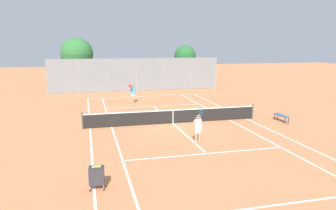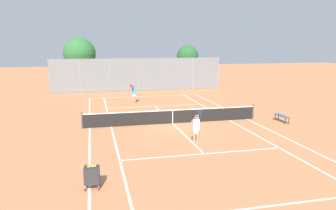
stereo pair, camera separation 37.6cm
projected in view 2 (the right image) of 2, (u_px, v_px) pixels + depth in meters
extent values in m
plane|color=#CC7A4C|center=(173.00, 123.00, 22.23)|extent=(120.00, 120.00, 0.00)
cube|color=white|center=(259.00, 207.00, 10.85)|extent=(11.00, 0.10, 0.01)
cube|color=white|center=(145.00, 96.00, 33.62)|extent=(11.00, 0.10, 0.01)
cube|color=white|center=(90.00, 128.00, 21.00)|extent=(0.10, 23.80, 0.01)
cube|color=white|center=(247.00, 119.00, 23.47)|extent=(0.10, 23.80, 0.01)
cube|color=white|center=(111.00, 127.00, 21.30)|extent=(0.10, 23.80, 0.01)
cube|color=white|center=(229.00, 120.00, 23.16)|extent=(0.10, 23.80, 0.01)
cube|color=white|center=(204.00, 154.00, 16.11)|extent=(8.26, 0.10, 0.01)
cube|color=white|center=(155.00, 106.00, 28.36)|extent=(8.26, 0.10, 0.01)
cube|color=white|center=(173.00, 123.00, 22.23)|extent=(0.10, 12.80, 0.01)
cylinder|color=#474C47|center=(82.00, 120.00, 20.80)|extent=(0.10, 0.10, 1.07)
cylinder|color=#474C47|center=(253.00, 112.00, 23.47)|extent=(0.10, 0.10, 1.07)
cube|color=black|center=(173.00, 117.00, 22.15)|extent=(11.90, 0.02, 0.89)
cube|color=white|center=(173.00, 110.00, 22.06)|extent=(11.90, 0.03, 0.06)
cube|color=white|center=(173.00, 117.00, 22.15)|extent=(0.05, 0.03, 0.89)
cube|color=#2D2D33|center=(92.00, 175.00, 12.19)|extent=(0.60, 0.49, 0.64)
cylinder|color=#B7B7BC|center=(99.00, 182.00, 12.49)|extent=(0.02, 0.02, 0.16)
cylinder|color=black|center=(100.00, 184.00, 12.51)|extent=(0.04, 0.10, 0.10)
cylinder|color=#B7B7BC|center=(99.00, 186.00, 12.10)|extent=(0.02, 0.02, 0.16)
cylinder|color=black|center=(99.00, 189.00, 12.12)|extent=(0.04, 0.10, 0.10)
cylinder|color=#B7B7BC|center=(86.00, 183.00, 12.42)|extent=(0.02, 0.02, 0.16)
cylinder|color=black|center=(86.00, 185.00, 12.44)|extent=(0.04, 0.10, 0.10)
cylinder|color=#B7B7BC|center=(85.00, 187.00, 12.03)|extent=(0.02, 0.02, 0.16)
cylinder|color=black|center=(85.00, 190.00, 12.05)|extent=(0.04, 0.10, 0.10)
cylinder|color=#B7B7BC|center=(82.00, 165.00, 12.07)|extent=(0.06, 0.44, 0.02)
sphere|color=#D1DB33|center=(88.00, 166.00, 12.25)|extent=(0.07, 0.07, 0.07)
sphere|color=#D1DB33|center=(90.00, 166.00, 12.25)|extent=(0.07, 0.07, 0.07)
sphere|color=#D1DB33|center=(92.00, 166.00, 12.26)|extent=(0.07, 0.07, 0.07)
sphere|color=#D1DB33|center=(94.00, 165.00, 12.27)|extent=(0.07, 0.07, 0.07)
sphere|color=#D1DB33|center=(96.00, 165.00, 12.28)|extent=(0.07, 0.07, 0.07)
sphere|color=#D1DB33|center=(88.00, 167.00, 12.18)|extent=(0.07, 0.07, 0.07)
sphere|color=#D1DB33|center=(90.00, 166.00, 12.18)|extent=(0.07, 0.07, 0.07)
sphere|color=#D1DB33|center=(91.00, 166.00, 12.20)|extent=(0.07, 0.07, 0.07)
sphere|color=#D1DB33|center=(93.00, 166.00, 12.21)|extent=(0.07, 0.07, 0.07)
sphere|color=#D1DB33|center=(95.00, 166.00, 12.21)|extent=(0.07, 0.07, 0.07)
sphere|color=#D1DB33|center=(88.00, 167.00, 12.12)|extent=(0.07, 0.07, 0.07)
sphere|color=#D1DB33|center=(89.00, 167.00, 12.12)|extent=(0.07, 0.07, 0.07)
sphere|color=#D1DB33|center=(91.00, 167.00, 12.14)|extent=(0.07, 0.07, 0.07)
sphere|color=#D1DB33|center=(93.00, 167.00, 12.14)|extent=(0.07, 0.07, 0.07)
sphere|color=#D1DB33|center=(95.00, 167.00, 12.15)|extent=(0.07, 0.07, 0.07)
cylinder|color=tan|center=(194.00, 137.00, 17.60)|extent=(0.13, 0.13, 0.82)
cylinder|color=tan|center=(198.00, 137.00, 17.60)|extent=(0.13, 0.13, 0.82)
cube|color=white|center=(196.00, 131.00, 17.54)|extent=(0.31, 0.23, 0.24)
cube|color=white|center=(196.00, 124.00, 17.47)|extent=(0.37, 0.26, 0.56)
sphere|color=tan|center=(196.00, 117.00, 17.40)|extent=(0.22, 0.22, 0.22)
cylinder|color=black|center=(196.00, 116.00, 17.39)|extent=(0.23, 0.23, 0.02)
cylinder|color=tan|center=(192.00, 125.00, 17.47)|extent=(0.08, 0.08, 0.52)
cylinder|color=tan|center=(198.00, 118.00, 17.56)|extent=(0.16, 0.46, 0.35)
cylinder|color=#1E4C99|center=(200.00, 114.00, 17.79)|extent=(0.08, 0.25, 0.22)
cylinder|color=#1E4C99|center=(200.00, 112.00, 17.89)|extent=(0.31, 0.24, 0.23)
cylinder|color=tan|center=(135.00, 99.00, 29.78)|extent=(0.13, 0.13, 0.82)
cylinder|color=tan|center=(133.00, 99.00, 29.75)|extent=(0.13, 0.13, 0.82)
cube|color=beige|center=(134.00, 95.00, 29.71)|extent=(0.29, 0.20, 0.24)
cube|color=#3399D8|center=(134.00, 91.00, 29.64)|extent=(0.35, 0.22, 0.56)
sphere|color=tan|center=(134.00, 87.00, 29.57)|extent=(0.22, 0.22, 0.22)
cylinder|color=black|center=(134.00, 86.00, 29.56)|extent=(0.23, 0.23, 0.02)
cylinder|color=tan|center=(136.00, 92.00, 29.69)|extent=(0.08, 0.08, 0.52)
cylinder|color=tan|center=(132.00, 88.00, 29.43)|extent=(0.11, 0.46, 0.35)
cylinder|color=maroon|center=(131.00, 87.00, 29.13)|extent=(0.05, 0.25, 0.22)
cylinder|color=maroon|center=(131.00, 86.00, 28.99)|extent=(0.29, 0.21, 0.23)
sphere|color=#D1DB33|center=(190.00, 115.00, 24.68)|extent=(0.07, 0.07, 0.07)
sphere|color=#D1DB33|center=(99.00, 108.00, 27.54)|extent=(0.07, 0.07, 0.07)
sphere|color=#D1DB33|center=(103.00, 131.00, 20.12)|extent=(0.07, 0.07, 0.07)
cube|color=#33598C|center=(282.00, 116.00, 22.57)|extent=(0.36, 1.50, 0.05)
cylinder|color=#262626|center=(285.00, 121.00, 21.97)|extent=(0.05, 0.05, 0.41)
cylinder|color=#262626|center=(275.00, 117.00, 23.19)|extent=(0.05, 0.05, 0.41)
cylinder|color=#262626|center=(289.00, 121.00, 22.03)|extent=(0.05, 0.05, 0.41)
cylinder|color=#262626|center=(278.00, 117.00, 23.25)|extent=(0.05, 0.05, 0.41)
cylinder|color=gray|center=(49.00, 76.00, 35.02)|extent=(0.08, 0.08, 3.74)
cylinder|color=gray|center=(80.00, 76.00, 35.74)|extent=(0.08, 0.08, 3.74)
cylinder|color=gray|center=(110.00, 75.00, 36.47)|extent=(0.08, 0.08, 3.74)
cylinder|color=gray|center=(139.00, 75.00, 37.19)|extent=(0.08, 0.08, 3.74)
cylinder|color=gray|center=(166.00, 74.00, 37.91)|extent=(0.08, 0.08, 3.74)
cylinder|color=gray|center=(193.00, 73.00, 38.64)|extent=(0.08, 0.08, 3.74)
cylinder|color=gray|center=(218.00, 73.00, 39.36)|extent=(0.08, 0.08, 3.74)
cube|color=slate|center=(139.00, 75.00, 37.19)|extent=(19.32, 0.02, 3.70)
cylinder|color=brown|center=(81.00, 77.00, 39.57)|extent=(0.28, 0.28, 2.81)
sphere|color=#2D6B33|center=(80.00, 54.00, 39.06)|extent=(3.81, 3.81, 3.81)
sphere|color=#2D6B33|center=(78.00, 58.00, 39.30)|extent=(2.10, 2.10, 2.10)
cylinder|color=brown|center=(187.00, 75.00, 41.93)|extent=(0.27, 0.27, 2.79)
sphere|color=#26602D|center=(188.00, 56.00, 41.49)|extent=(2.75, 2.75, 2.75)
sphere|color=#26602D|center=(189.00, 59.00, 42.00)|extent=(1.60, 1.60, 1.60)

